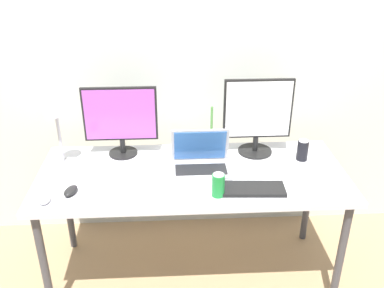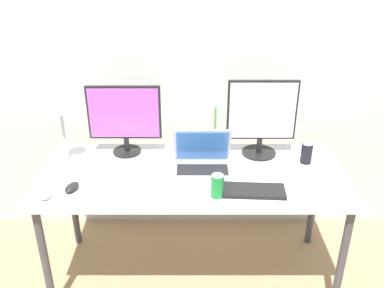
{
  "view_description": "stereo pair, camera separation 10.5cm",
  "coord_description": "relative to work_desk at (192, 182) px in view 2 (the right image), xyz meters",
  "views": [
    {
      "loc": [
        -0.11,
        -2.08,
        1.97
      ],
      "look_at": [
        0.0,
        0.0,
        0.92
      ],
      "focal_mm": 40.0,
      "sensor_mm": 36.0,
      "label": 1
    },
    {
      "loc": [
        -0.01,
        -2.08,
        1.97
      ],
      "look_at": [
        0.0,
        0.0,
        0.92
      ],
      "focal_mm": 40.0,
      "sensor_mm": 36.0,
      "label": 2
    }
  ],
  "objects": [
    {
      "name": "ground_plane",
      "position": [
        0.0,
        0.0,
        -0.68
      ],
      "size": [
        16.0,
        16.0,
        0.0
      ],
      "primitive_type": "plane",
      "color": "#9E7F5B"
    },
    {
      "name": "wall_back",
      "position": [
        0.0,
        0.59,
        0.62
      ],
      "size": [
        7.0,
        0.08,
        2.6
      ],
      "primitive_type": "cube",
      "color": "silver",
      "rests_on": "ground"
    },
    {
      "name": "work_desk",
      "position": [
        0.0,
        0.0,
        0.0
      ],
      "size": [
        1.73,
        0.72,
        0.74
      ],
      "color": "#424247",
      "rests_on": "ground"
    },
    {
      "name": "monitor_left",
      "position": [
        -0.41,
        0.24,
        0.3
      ],
      "size": [
        0.43,
        0.17,
        0.43
      ],
      "color": "black",
      "rests_on": "work_desk"
    },
    {
      "name": "monitor_center",
      "position": [
        0.4,
        0.23,
        0.31
      ],
      "size": [
        0.41,
        0.21,
        0.47
      ],
      "color": "black",
      "rests_on": "work_desk"
    },
    {
      "name": "laptop_silver",
      "position": [
        0.05,
        0.04,
        0.12
      ],
      "size": [
        0.33,
        0.23,
        0.24
      ],
      "color": "#B7B7BC",
      "rests_on": "work_desk"
    },
    {
      "name": "keyboard_main",
      "position": [
        0.29,
        -0.2,
        0.07
      ],
      "size": [
        0.38,
        0.16,
        0.02
      ],
      "primitive_type": "cube",
      "rotation": [
        0.0,
        0.0,
        -0.06
      ],
      "color": "black",
      "rests_on": "work_desk"
    },
    {
      "name": "keyboard_aux",
      "position": [
        -0.33,
        -0.08,
        0.07
      ],
      "size": [
        0.38,
        0.16,
        0.02
      ],
      "primitive_type": "cube",
      "rotation": [
        0.0,
        0.0,
        0.07
      ],
      "color": "white",
      "rests_on": "work_desk"
    },
    {
      "name": "mouse_by_keyboard",
      "position": [
        -0.64,
        -0.18,
        0.08
      ],
      "size": [
        0.08,
        0.12,
        0.03
      ],
      "primitive_type": "ellipsoid",
      "rotation": [
        0.0,
        0.0,
        -0.27
      ],
      "color": "black",
      "rests_on": "work_desk"
    },
    {
      "name": "mouse_by_laptop",
      "position": [
        -0.76,
        -0.25,
        0.08
      ],
      "size": [
        0.09,
        0.11,
        0.03
      ],
      "primitive_type": "ellipsoid",
      "rotation": [
        0.0,
        0.0,
        0.26
      ],
      "color": "silver",
      "rests_on": "work_desk"
    },
    {
      "name": "soda_can_near_keyboard",
      "position": [
        0.12,
        -0.24,
        0.13
      ],
      "size": [
        0.07,
        0.07,
        0.13
      ],
      "color": "#197F33",
      "rests_on": "work_desk"
    },
    {
      "name": "soda_can_by_laptop",
      "position": [
        0.66,
        0.12,
        0.13
      ],
      "size": [
        0.07,
        0.07,
        0.13
      ],
      "color": "black",
      "rests_on": "work_desk"
    },
    {
      "name": "bamboo_vase",
      "position": [
        0.13,
        0.23,
        0.12
      ],
      "size": [
        0.08,
        0.08,
        0.3
      ],
      "color": "#B2D1B7",
      "rests_on": "work_desk"
    },
    {
      "name": "desk_lamp",
      "position": [
        -0.75,
        0.1,
        0.35
      ],
      "size": [
        0.11,
        0.18,
        0.43
      ],
      "color": "#B7B7BC",
      "rests_on": "work_desk"
    }
  ]
}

